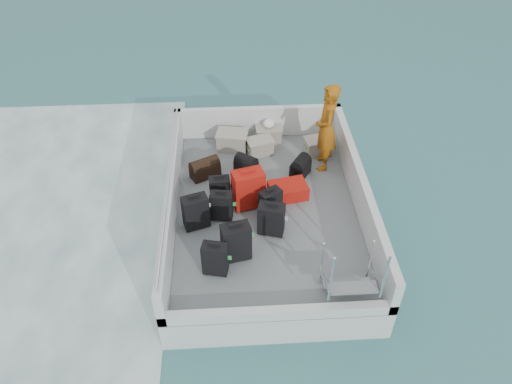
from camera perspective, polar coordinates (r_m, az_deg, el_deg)
ground at (r=9.78m, az=1.11°, el=-4.50°), size 160.00×160.00×0.00m
wake_foam at (r=10.63m, az=-25.77°, el=-5.17°), size 10.00×10.00×0.00m
ferry_hull at (r=9.57m, az=1.14°, el=-3.24°), size 3.60×5.00×0.60m
deck at (r=9.36m, az=1.16°, el=-1.88°), size 3.30×4.70×0.02m
deck_fittings at (r=8.90m, az=3.58°, el=-1.38°), size 3.60×5.00×0.90m
suitcase_0 at (r=8.07m, az=-4.70°, el=-7.66°), size 0.44×0.31×0.62m
suitcase_1 at (r=8.84m, az=-6.90°, el=-2.32°), size 0.50×0.38×0.67m
suitcase_2 at (r=9.33m, az=-4.15°, el=0.20°), size 0.40×0.26×0.56m
suitcase_3 at (r=8.23m, az=-2.29°, el=-5.77°), size 0.52×0.37×0.72m
suitcase_4 at (r=8.97m, az=-3.96°, el=-1.64°), size 0.42×0.29×0.58m
suitcase_5 at (r=9.15m, az=-0.88°, el=0.30°), size 0.64×0.48×0.78m
suitcase_6 at (r=8.68m, az=1.75°, el=-3.16°), size 0.51×0.38×0.62m
suitcase_7 at (r=9.04m, az=1.65°, el=-1.26°), size 0.45×0.40×0.56m
suitcase_8 at (r=9.53m, az=3.66°, el=0.18°), size 0.79×0.59×0.28m
duffel_0 at (r=10.03m, az=-5.85°, el=2.56°), size 0.65×0.53×0.32m
duffel_1 at (r=10.07m, az=-1.13°, el=2.98°), size 0.52×0.49×0.32m
duffel_2 at (r=10.06m, az=5.10°, el=2.76°), size 0.48×0.51×0.32m
crate_0 at (r=10.74m, az=-2.72°, el=5.84°), size 0.69×0.53×0.37m
crate_1 at (r=10.60m, az=0.46°, el=5.17°), size 0.58×0.47×0.31m
crate_2 at (r=10.99m, az=1.44°, el=6.61°), size 0.54×0.38×0.32m
crate_3 at (r=10.70m, az=7.05°, el=5.21°), size 0.57×0.44×0.31m
yellow_bag at (r=10.99m, az=7.20°, el=5.98°), size 0.28×0.26×0.22m
white_bag at (r=10.85m, az=1.46°, el=7.70°), size 0.24×0.24×0.18m
passenger at (r=9.91m, az=8.03°, el=7.26°), size 0.49×0.71×1.84m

